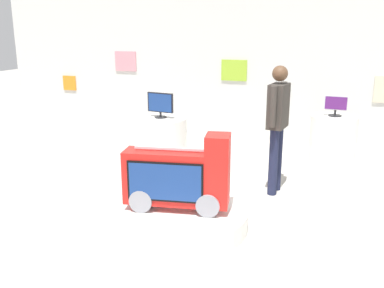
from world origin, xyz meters
The scene contains 9 objects.
ground_plane centered at (0.00, 0.00, 0.00)m, with size 30.00×30.00×0.00m, color #B2ADA3.
back_wall_display centered at (0.00, 4.49, 1.55)m, with size 11.63×0.13×3.09m.
main_display_pedestal centered at (-0.21, 0.27, 0.11)m, with size 1.56×1.56×0.22m, color white.
novelty_firetruck_tv centered at (-0.18, 0.26, 0.57)m, with size 1.17×0.52×0.86m.
display_pedestal_left_rear centered at (-1.30, 2.38, 0.38)m, with size 0.84×0.84×0.76m, color white.
tv_on_left_rear centered at (-1.30, 2.38, 0.97)m, with size 0.45×0.19×0.40m.
display_pedestal_center_rear centered at (1.32, 3.43, 0.38)m, with size 0.74×0.74×0.76m, color white.
tv_on_center_rear centered at (1.32, 3.43, 0.93)m, with size 0.37×0.21×0.33m.
shopper_browsing_near_truck centered at (0.64, 1.70, 0.99)m, with size 0.25×0.56×1.69m.
Camera 1 is at (1.40, -3.80, 2.15)m, focal length 40.22 mm.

